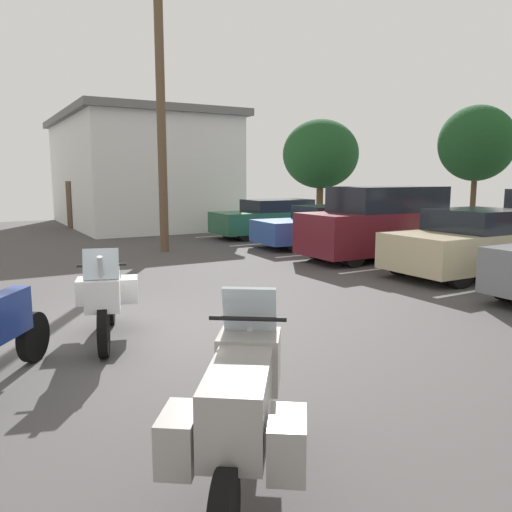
# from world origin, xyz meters

# --- Properties ---
(ground) EXTENTS (44.00, 44.00, 0.10)m
(ground) POSITION_xyz_m (0.00, 0.00, -0.05)
(ground) COLOR #423F3F
(motorcycle_touring) EXTENTS (2.13, 1.05, 1.40)m
(motorcycle_touring) POSITION_xyz_m (0.26, -0.27, 0.65)
(motorcycle_touring) COLOR black
(motorcycle_touring) RESTS_ON ground
(motorcycle_third) EXTENTS (1.78, 1.40, 1.41)m
(motorcycle_third) POSITION_xyz_m (4.29, -0.29, 0.66)
(motorcycle_third) COLOR black
(motorcycle_third) RESTS_ON ground
(parking_stripes) EXTENTS (17.29, 5.07, 0.01)m
(parking_stripes) POSITION_xyz_m (-2.07, 8.34, 0.00)
(parking_stripes) COLOR silver
(parking_stripes) RESTS_ON ground
(car_green) EXTENTS (1.88, 4.82, 1.44)m
(car_green) POSITION_xyz_m (-9.35, 8.55, 0.72)
(car_green) COLOR #235638
(car_green) RESTS_ON ground
(car_blue) EXTENTS (2.18, 4.99, 1.35)m
(car_blue) POSITION_xyz_m (-6.20, 8.68, 0.67)
(car_blue) COLOR #2D519E
(car_blue) RESTS_ON ground
(car_maroon) EXTENTS (1.81, 4.65, 2.02)m
(car_maroon) POSITION_xyz_m (-3.36, 8.35, 1.01)
(car_maroon) COLOR maroon
(car_maroon) RESTS_ON ground
(car_champagne) EXTENTS (1.98, 4.29, 1.55)m
(car_champagne) POSITION_xyz_m (-0.39, 8.44, 0.75)
(car_champagne) COLOR #C1B289
(car_champagne) RESTS_ON ground
(building_side) EXTENTS (10.69, 6.98, 5.11)m
(building_side) POSITION_xyz_m (-16.98, 5.58, 2.57)
(building_side) COLOR silver
(building_side) RESTS_ON ground
(utility_pole) EXTENTS (1.43, 1.28, 8.30)m
(utility_pole) POSITION_xyz_m (-7.76, 3.51, 4.30)
(utility_pole) COLOR brown
(utility_pole) RESTS_ON ground
(tree_far_right) EXTENTS (3.54, 3.54, 5.65)m
(tree_far_right) POSITION_xyz_m (-8.94, 19.61, 3.86)
(tree_far_right) COLOR #4C3823
(tree_far_right) RESTS_ON ground
(tree_left) EXTENTS (4.76, 4.76, 5.86)m
(tree_left) POSITION_xyz_m (-19.09, 18.05, 3.71)
(tree_left) COLOR #4C3823
(tree_left) RESTS_ON ground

